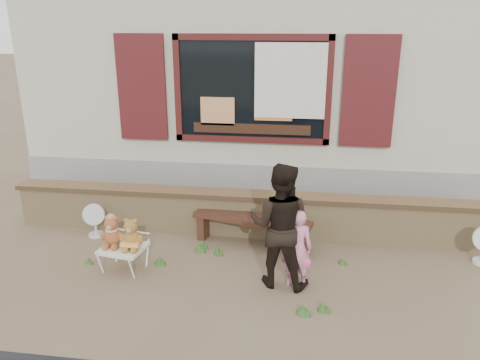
# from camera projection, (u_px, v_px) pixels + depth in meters

# --- Properties ---
(ground) EXTENTS (80.00, 80.00, 0.00)m
(ground) POSITION_uv_depth(u_px,v_px,m) (234.00, 266.00, 6.20)
(ground) COLOR brown
(ground) RESTS_ON ground
(shopfront) EXTENTS (8.04, 5.13, 4.00)m
(shopfront) POSITION_uv_depth(u_px,v_px,m) (266.00, 76.00, 9.77)
(shopfront) COLOR #ACA58B
(shopfront) RESTS_ON ground
(brick_wall) EXTENTS (7.10, 0.36, 0.67)m
(brick_wall) POSITION_uv_depth(u_px,v_px,m) (244.00, 213.00, 7.03)
(brick_wall) COLOR tan
(brick_wall) RESTS_ON ground
(bench) EXTENTS (1.74, 0.76, 0.44)m
(bench) POSITION_uv_depth(u_px,v_px,m) (252.00, 225.00, 6.68)
(bench) COLOR #361D12
(bench) RESTS_ON ground
(folding_chair) EXTENTS (0.60, 0.55, 0.33)m
(folding_chair) POSITION_uv_depth(u_px,v_px,m) (123.00, 249.00, 6.01)
(folding_chair) COLOR silver
(folding_chair) RESTS_ON ground
(teddy_bear_left) EXTENTS (0.35, 0.32, 0.42)m
(teddy_bear_left) POSITION_uv_depth(u_px,v_px,m) (112.00, 230.00, 5.97)
(teddy_bear_left) COLOR brown
(teddy_bear_left) RESTS_ON folding_chair
(teddy_bear_right) EXTENTS (0.35, 0.31, 0.42)m
(teddy_bear_right) POSITION_uv_depth(u_px,v_px,m) (132.00, 233.00, 5.89)
(teddy_bear_right) COLOR brown
(teddy_bear_right) RESTS_ON folding_chair
(child) EXTENTS (0.37, 0.25, 1.01)m
(child) POSITION_uv_depth(u_px,v_px,m) (297.00, 248.00, 5.58)
(child) COLOR pink
(child) RESTS_ON ground
(adult) EXTENTS (0.83, 0.70, 1.55)m
(adult) POSITION_uv_depth(u_px,v_px,m) (280.00, 226.00, 5.55)
(adult) COLOR black
(adult) RESTS_ON ground
(fan_left) EXTENTS (0.34, 0.22, 0.53)m
(fan_left) POSITION_uv_depth(u_px,v_px,m) (95.00, 220.00, 6.98)
(fan_left) COLOR silver
(fan_left) RESTS_ON ground
(grass_tufts) EXTENTS (3.47, 1.58, 0.15)m
(grass_tufts) POSITION_uv_depth(u_px,v_px,m) (215.00, 262.00, 6.17)
(grass_tufts) COLOR #315321
(grass_tufts) RESTS_ON ground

